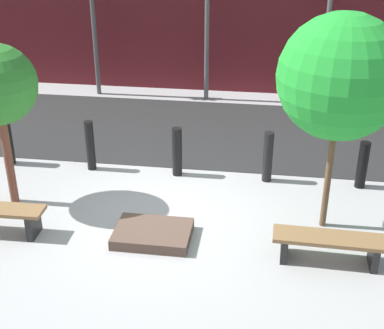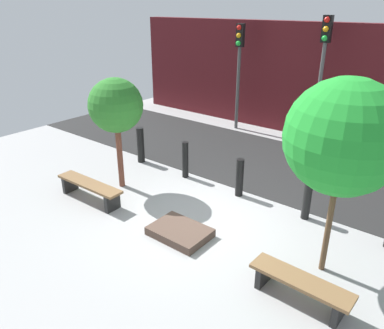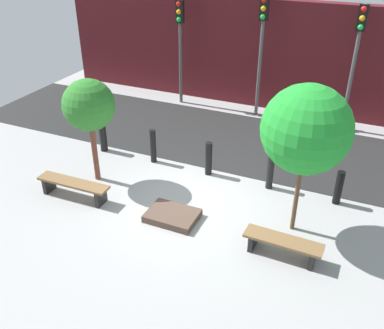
{
  "view_description": "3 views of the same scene",
  "coord_description": "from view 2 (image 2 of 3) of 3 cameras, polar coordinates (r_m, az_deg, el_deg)",
  "views": [
    {
      "loc": [
        1.64,
        -7.58,
        4.73
      ],
      "look_at": [
        0.54,
        -0.14,
        1.08
      ],
      "focal_mm": 50.0,
      "sensor_mm": 36.0,
      "label": 1
    },
    {
      "loc": [
        4.25,
        -5.59,
        4.4
      ],
      "look_at": [
        0.02,
        -0.31,
        1.47
      ],
      "focal_mm": 35.0,
      "sensor_mm": 36.0,
      "label": 2
    },
    {
      "loc": [
        3.74,
        -7.93,
        6.17
      ],
      "look_at": [
        0.35,
        -0.33,
        1.38
      ],
      "focal_mm": 40.0,
      "sensor_mm": 36.0,
      "label": 3
    }
  ],
  "objects": [
    {
      "name": "bollard_center",
      "position": [
        9.21,
        7.26,
        -1.99
      ],
      "size": [
        0.19,
        0.19,
        0.97
      ],
      "primitive_type": "cylinder",
      "color": "black",
      "rests_on": "ground"
    },
    {
      "name": "ground_plane",
      "position": [
        8.29,
        1.24,
        -8.69
      ],
      "size": [
        18.0,
        18.0,
        0.0
      ],
      "primitive_type": "plane",
      "color": "#9A9A9A"
    },
    {
      "name": "planter_bed",
      "position": [
        7.8,
        -1.85,
        -10.22
      ],
      "size": [
        1.19,
        0.86,
        0.17
      ],
      "primitive_type": "cube",
      "color": "brown",
      "rests_on": "ground"
    },
    {
      "name": "bench_left",
      "position": [
        9.3,
        -15.34,
        -3.39
      ],
      "size": [
        1.95,
        0.45,
        0.47
      ],
      "rotation": [
        0.0,
        0.0,
        0.03
      ],
      "color": "black",
      "rests_on": "ground"
    },
    {
      "name": "bollard_far_left",
      "position": [
        11.21,
        -7.85,
        2.96
      ],
      "size": [
        0.22,
        0.22,
        1.06
      ],
      "primitive_type": "cylinder",
      "color": "black",
      "rests_on": "ground"
    },
    {
      "name": "bollard_right",
      "position": [
        8.55,
        17.14,
        -4.96
      ],
      "size": [
        0.18,
        0.18,
        0.99
      ],
      "primitive_type": "cylinder",
      "color": "black",
      "rests_on": "ground"
    },
    {
      "name": "traffic_light_mid_west",
      "position": [
        12.59,
        19.3,
        14.82
      ],
      "size": [
        0.28,
        0.27,
        4.08
      ],
      "color": "#535353",
      "rests_on": "ground"
    },
    {
      "name": "traffic_light_west",
      "position": [
        13.92,
        7.18,
        15.75
      ],
      "size": [
        0.28,
        0.27,
        3.76
      ],
      "color": "#4A4A4A",
      "rests_on": "ground"
    },
    {
      "name": "bench_right",
      "position": [
        6.44,
        16.15,
        -17.23
      ],
      "size": [
        1.65,
        0.47,
        0.43
      ],
      "rotation": [
        0.0,
        0.0,
        -0.03
      ],
      "color": "black",
      "rests_on": "ground"
    },
    {
      "name": "tree_behind_left_bench",
      "position": [
        9.26,
        -11.54,
        8.7
      ],
      "size": [
        1.32,
        1.32,
        2.81
      ],
      "color": "brown",
      "rests_on": "ground"
    },
    {
      "name": "bollard_left",
      "position": [
        10.11,
        -1.03,
        0.72
      ],
      "size": [
        0.17,
        0.17,
        1.01
      ],
      "primitive_type": "cylinder",
      "color": "black",
      "rests_on": "ground"
    },
    {
      "name": "building_facade",
      "position": [
        13.66,
        20.31,
        11.52
      ],
      "size": [
        16.2,
        0.5,
        3.85
      ],
      "primitive_type": "cube",
      "color": "#511419",
      "rests_on": "ground"
    },
    {
      "name": "road_strip",
      "position": [
        11.25,
        13.27,
        -0.29
      ],
      "size": [
        18.0,
        4.04,
        0.01
      ],
      "primitive_type": "cube",
      "color": "#252525",
      "rests_on": "ground"
    },
    {
      "name": "tree_behind_right_bench",
      "position": [
        6.22,
        22.1,
        3.83
      ],
      "size": [
        1.86,
        1.86,
        3.43
      ],
      "color": "brown",
      "rests_on": "ground"
    }
  ]
}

